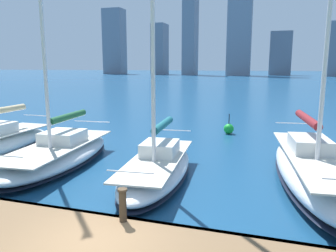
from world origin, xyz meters
name	(u,v)px	position (x,y,z in m)	size (l,w,h in m)	color
dock_pier	(96,240)	(0.00, -0.10, 0.54)	(28.00, 2.80, 0.60)	brown
city_skyline	(277,29)	(-5.26, -159.30, 21.15)	(172.78, 19.38, 54.51)	gray
sailboat_maroon	(311,168)	(-5.49, -7.05, 0.74)	(3.36, 9.65, 10.74)	white
sailboat_teal	(158,166)	(0.44, -5.90, 0.64)	(2.99, 7.57, 12.08)	white
sailboat_forest	(59,152)	(5.61, -6.50, 0.63)	(3.56, 8.42, 12.97)	silver
mooring_post	(123,204)	(-0.25, -1.10, 1.07)	(0.26, 0.26, 0.91)	#423323
channel_buoy	(229,129)	(-1.20, -16.27, 0.36)	(0.70, 0.70, 1.40)	green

